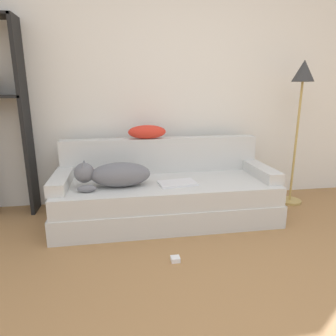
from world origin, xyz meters
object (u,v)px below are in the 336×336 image
Objects in this scene: couch at (166,200)px; laptop at (177,183)px; throw_pillow at (147,132)px; power_adapter at (175,259)px; floor_lamp at (301,93)px; dog at (114,174)px.

couch is 5.65× the size of laptop.
couch is 5.39× the size of throw_pillow.
power_adapter is at bearing -85.34° from throw_pillow.
couch is 31.27× the size of power_adapter.
laptop is at bearing -54.24° from couch.
laptop is 0.24× the size of floor_lamp.
floor_lamp reaches higher than laptop.
power_adapter is at bearing -57.71° from dog.
laptop is 0.95× the size of throw_pillow.
laptop is at bearing -2.51° from dog.
power_adapter is (0.42, -0.67, -0.48)m from dog.
dog is 0.44× the size of floor_lamp.
couch is at bearing 85.76° from power_adapter.
floor_lamp reaches higher than couch.
laptop is 0.64m from throw_pillow.
floor_lamp is (1.91, 0.29, 0.69)m from dog.
couch is at bearing 117.91° from laptop.
dog reaches higher than laptop.
throw_pillow is at bearing 175.76° from floor_lamp.
laptop is (0.08, -0.12, 0.20)m from couch.
laptop reaches higher than couch.
laptop is 5.54× the size of power_adapter.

